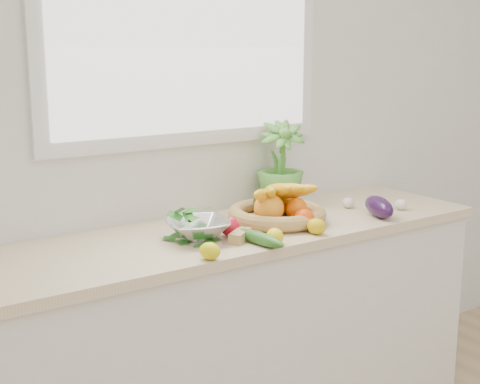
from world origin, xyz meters
TOP-DOWN VIEW (x-y plane):
  - back_wall at (0.00, 2.25)m, footprint 4.50×0.02m
  - counter_cabinet at (0.00, 1.95)m, footprint 2.20×0.58m
  - countertop at (0.00, 1.95)m, footprint 2.24×0.62m
  - window_frame at (0.00, 2.23)m, footprint 1.30×0.03m
  - window_pane at (0.00, 2.21)m, footprint 1.18×0.01m
  - orange_loose at (0.25, 1.78)m, footprint 0.11×0.11m
  - lemon_a at (-0.25, 1.67)m, footprint 0.09×0.09m
  - lemon_b at (0.04, 1.69)m, footprint 0.08×0.09m
  - lemon_c at (0.25, 1.70)m, footprint 0.08×0.09m
  - apple at (-0.04, 1.87)m, footprint 0.08×0.08m
  - ginger at (-0.04, 1.80)m, footprint 0.13×0.11m
  - garlic_a at (0.77, 1.84)m, footprint 0.06×0.06m
  - garlic_b at (0.65, 1.95)m, footprint 0.06×0.06m
  - garlic_c at (0.82, 1.79)m, footprint 0.06×0.06m
  - eggplant at (0.64, 1.76)m, footprint 0.16×0.23m
  - cucumber at (-0.01, 1.72)m, footprint 0.07×0.27m
  - radish at (0.06, 1.73)m, footprint 0.03×0.03m
  - potted_herb at (0.41, 2.13)m, footprint 0.27×0.27m
  - fruit_basket at (0.24, 1.94)m, footprint 0.49×0.49m
  - colander_with_spinach at (-0.16, 1.90)m, footprint 0.28×0.28m

SIDE VIEW (x-z plane):
  - counter_cabinet at x=0.00m, z-range 0.00..0.86m
  - countertop at x=0.00m, z-range 0.86..0.90m
  - radish at x=0.06m, z-range 0.90..0.93m
  - ginger at x=-0.04m, z-range 0.90..0.94m
  - garlic_a at x=0.77m, z-range 0.90..0.94m
  - garlic_c at x=0.82m, z-range 0.90..0.95m
  - garlic_b at x=0.65m, z-range 0.90..0.95m
  - cucumber at x=-0.01m, z-range 0.90..0.95m
  - lemon_a at x=-0.25m, z-range 0.90..0.96m
  - lemon_b at x=0.04m, z-range 0.90..0.96m
  - lemon_c at x=0.25m, z-range 0.90..0.96m
  - apple at x=-0.04m, z-range 0.90..0.97m
  - orange_loose at x=0.25m, z-range 0.90..0.98m
  - eggplant at x=0.64m, z-range 0.90..0.99m
  - fruit_basket at x=0.24m, z-range 0.86..1.05m
  - colander_with_spinach at x=-0.16m, z-range 0.90..1.02m
  - potted_herb at x=0.41m, z-range 0.91..1.28m
  - back_wall at x=0.00m, z-range 0.00..2.70m
  - window_frame at x=0.00m, z-range 1.20..2.30m
  - window_pane at x=0.00m, z-range 1.26..2.24m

